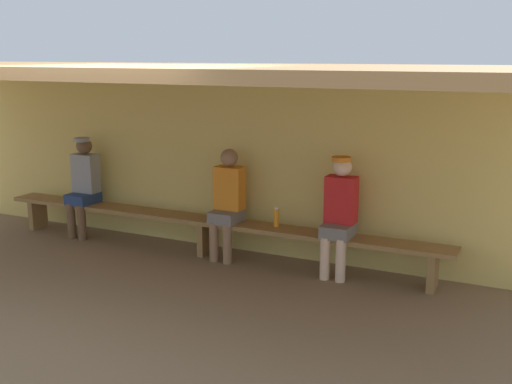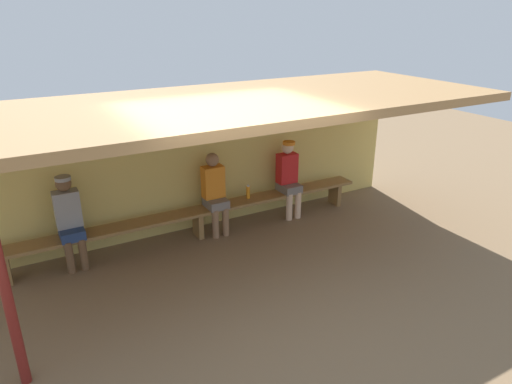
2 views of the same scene
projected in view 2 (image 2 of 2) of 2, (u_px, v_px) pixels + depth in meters
ground_plane at (243, 282)px, 6.27m from camera, size 24.00×24.00×0.00m
back_wall at (185, 164)px, 7.49m from camera, size 8.00×0.20×2.20m
dugout_roof at (216, 106)px, 6.00m from camera, size 8.00×2.80×0.12m
support_post at (5, 286)px, 4.19m from camera, size 0.10×0.10×2.20m
bench at (198, 214)px, 7.38m from camera, size 6.00×0.36×0.46m
player_in_white at (69, 218)px, 6.40m from camera, size 0.34×0.42×1.34m
player_shirtless_tan at (215, 191)px, 7.40m from camera, size 0.34×0.42×1.34m
player_in_red at (289, 175)px, 8.03m from camera, size 0.34×0.42×1.34m
water_bottle_green at (248, 192)px, 7.77m from camera, size 0.06×0.06×0.23m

